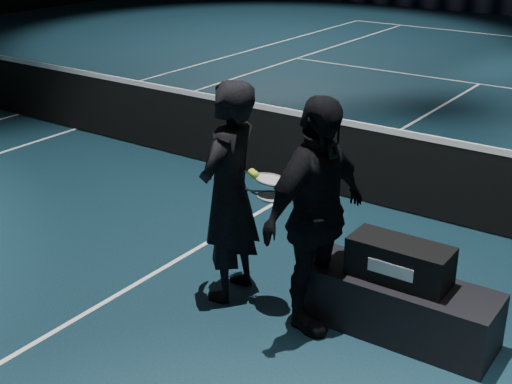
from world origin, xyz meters
TOP-DOWN VIEW (x-y plane):
  - floor at (0.00, 0.00)m, footprint 36.00×36.00m
  - court_lines at (0.00, 0.00)m, footprint 10.98×23.78m
  - net_mesh at (0.00, 0.00)m, footprint 12.80×0.02m
  - net_tape at (0.00, 0.00)m, footprint 12.80×0.03m
  - player_bench at (2.26, -2.27)m, footprint 1.62×0.56m
  - racket_bag at (2.26, -2.27)m, footprint 0.81×0.35m
  - bag_signature at (2.26, -2.45)m, footprint 0.38×0.01m
  - player_a at (0.80, -2.55)m, footprint 0.54×0.76m
  - player_b at (1.65, -2.54)m, footprint 0.64×1.20m
  - racket_lower at (1.25, -2.55)m, footprint 0.68×0.22m
  - racket_upper at (1.20, -2.51)m, footprint 0.69×0.27m
  - tennis_balls at (1.05, -2.54)m, footprint 0.12×0.10m

SIDE VIEW (x-z plane):
  - floor at x=0.00m, z-range 0.00..0.00m
  - court_lines at x=0.00m, z-range 0.00..0.01m
  - player_bench at x=2.26m, z-range 0.00..0.48m
  - net_mesh at x=0.00m, z-range 0.02..0.88m
  - racket_bag at x=2.26m, z-range 0.48..0.81m
  - bag_signature at x=2.26m, z-range 0.59..0.70m
  - net_tape at x=0.00m, z-range 0.88..0.95m
  - player_a at x=0.80m, z-range 0.00..1.94m
  - player_b at x=1.65m, z-range 0.00..1.94m
  - racket_lower at x=1.25m, z-range 1.03..1.06m
  - racket_upper at x=1.20m, z-range 1.12..1.22m
  - tennis_balls at x=1.05m, z-range 1.16..1.28m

